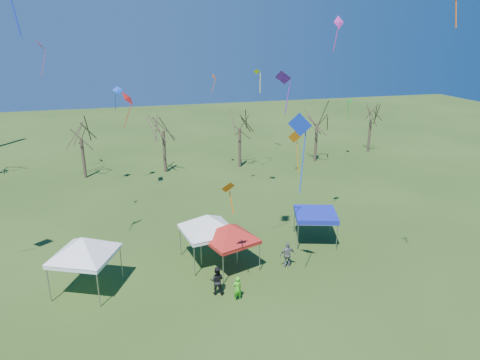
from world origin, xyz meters
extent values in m
plane|color=#294315|center=(0.00, 0.00, 0.00)|extent=(140.00, 140.00, 0.00)
cylinder|color=#3D2D21|center=(-10.77, 24.65, 2.14)|extent=(0.32, 0.32, 4.28)
cylinder|color=#3D2D21|center=(-2.37, 24.38, 2.32)|extent=(0.32, 0.32, 4.64)
cylinder|color=#3D2D21|center=(6.03, 24.04, 2.24)|extent=(0.32, 0.32, 4.49)
cylinder|color=#3D2D21|center=(15.36, 24.00, 2.24)|extent=(0.32, 0.32, 4.47)
cylinder|color=#3D2D21|center=(23.72, 26.07, 2.12)|extent=(0.32, 0.32, 4.23)
cylinder|color=gray|center=(-11.13, 1.83, 1.07)|extent=(0.06, 0.06, 2.14)
cylinder|color=gray|center=(-9.88, 4.56, 1.07)|extent=(0.06, 0.06, 2.14)
cylinder|color=gray|center=(-8.40, 0.58, 1.07)|extent=(0.06, 0.06, 2.14)
cylinder|color=gray|center=(-7.16, 3.31, 1.07)|extent=(0.06, 0.06, 2.14)
cube|color=white|center=(-9.14, 2.57, 2.27)|extent=(4.26, 4.26, 0.26)
pyramid|color=white|center=(-9.14, 2.57, 3.47)|extent=(4.13, 4.13, 1.07)
cylinder|color=gray|center=(-2.74, 2.36, 1.05)|extent=(0.06, 0.06, 2.09)
cylinder|color=gray|center=(-3.24, 5.25, 1.05)|extent=(0.06, 0.06, 2.09)
cylinder|color=gray|center=(0.15, 2.85, 1.05)|extent=(0.06, 0.06, 2.09)
cylinder|color=gray|center=(-0.35, 5.74, 1.05)|extent=(0.06, 0.06, 2.09)
cube|color=white|center=(-1.54, 4.05, 2.22)|extent=(3.63, 3.63, 0.25)
pyramid|color=white|center=(-1.54, 4.05, 3.39)|extent=(4.38, 4.38, 1.05)
cylinder|color=gray|center=(-1.21, 1.02, 0.98)|extent=(0.06, 0.06, 1.96)
cylinder|color=gray|center=(-2.09, 3.63, 0.98)|extent=(0.06, 0.06, 1.96)
cylinder|color=gray|center=(1.39, 1.91, 0.98)|extent=(0.06, 0.06, 1.96)
cylinder|color=gray|center=(0.51, 4.51, 0.98)|extent=(0.06, 0.06, 1.96)
cube|color=#AF1711|center=(-0.35, 2.77, 2.08)|extent=(3.73, 3.73, 0.24)
pyramid|color=#AF1711|center=(-0.35, 2.77, 3.18)|extent=(3.94, 3.94, 0.98)
cylinder|color=gray|center=(4.84, 3.93, 0.98)|extent=(0.06, 0.06, 1.95)
cylinder|color=gray|center=(5.65, 6.54, 0.98)|extent=(0.06, 0.06, 1.95)
cylinder|color=gray|center=(7.46, 3.12, 0.98)|extent=(0.06, 0.06, 1.95)
cylinder|color=gray|center=(8.26, 5.74, 0.98)|extent=(0.06, 0.06, 1.95)
cube|color=#0F1C9D|center=(6.55, 4.83, 2.07)|extent=(3.66, 3.66, 0.23)
cube|color=#0F1C9D|center=(6.55, 4.83, 2.25)|extent=(3.66, 3.66, 0.12)
imported|color=slate|center=(3.31, 1.93, 0.88)|extent=(1.04, 0.44, 1.76)
imported|color=black|center=(-1.78, 0.14, 0.88)|extent=(1.04, 0.93, 1.77)
imported|color=#48CD20|center=(-0.79, -0.77, 0.76)|extent=(0.62, 0.48, 1.52)
cone|color=#D84D0B|center=(2.94, 22.48, 10.32)|extent=(0.73, 0.83, 0.62)
cube|color=#D84D0B|center=(2.82, 22.28, 9.45)|extent=(0.46, 0.29, 1.40)
cube|color=#142AD7|center=(-11.09, 3.99, 15.90)|extent=(0.45, 0.45, 2.96)
cone|color=#F3F619|center=(7.23, 21.83, 10.81)|extent=(0.82, 0.67, 0.61)
cube|color=#F3F619|center=(7.59, 21.72, 9.64)|extent=(0.29, 0.76, 1.99)
cone|color=red|center=(-5.78, 18.03, 9.14)|extent=(1.47, 1.76, 1.26)
cube|color=red|center=(-5.93, 17.63, 7.66)|extent=(0.85, 0.35, 2.23)
cone|color=#E833B3|center=(7.64, 5.44, 15.22)|extent=(0.89, 0.48, 0.84)
cube|color=#E833B3|center=(7.48, 5.40, 14.22)|extent=(0.13, 0.37, 1.59)
cube|color=#DE550B|center=(8.61, -3.77, 15.46)|extent=(0.05, 0.34, 1.33)
cone|color=orange|center=(5.89, 7.78, 7.29)|extent=(1.08, 0.38, 1.06)
cube|color=orange|center=(6.19, 7.78, 5.75)|extent=(0.05, 0.64, 2.54)
cone|color=#D93062|center=(-13.37, 24.92, 13.49)|extent=(1.23, 1.60, 1.23)
cube|color=#D93062|center=(-13.27, 24.58, 11.89)|extent=(0.74, 0.24, 2.50)
cone|color=blue|center=(2.51, -1.00, 10.14)|extent=(1.22, 1.16, 1.31)
cube|color=blue|center=(2.69, -1.16, 8.13)|extent=(0.37, 0.40, 3.35)
cone|color=#5E18AB|center=(2.56, 1.78, 12.24)|extent=(1.17, 1.16, 0.86)
cube|color=#5E18AB|center=(2.78, 1.57, 11.12)|extent=(0.49, 0.50, 1.76)
cone|color=blue|center=(-6.63, 20.16, 9.60)|extent=(1.00, 0.72, 0.81)
cube|color=blue|center=(-6.93, 20.09, 8.55)|extent=(0.19, 0.66, 1.67)
cone|color=#169323|center=(19.23, 23.82, 7.02)|extent=(0.46, 0.85, 0.78)
cube|color=#169323|center=(19.24, 23.98, 5.81)|extent=(0.37, 0.06, 2.01)
cone|color=#FF590D|center=(-1.18, -0.31, 6.82)|extent=(1.00, 0.81, 0.76)
cube|color=#FF590D|center=(-0.99, -0.24, 5.93)|extent=(0.20, 0.44, 1.36)
camera|label=1|loc=(-6.12, -21.12, 14.62)|focal=32.00mm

